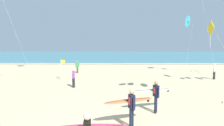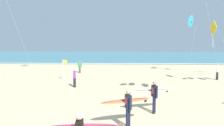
{
  "view_description": "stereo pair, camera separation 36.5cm",
  "coord_description": "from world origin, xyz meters",
  "px_view_note": "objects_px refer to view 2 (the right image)",
  "views": [
    {
      "loc": [
        -0.48,
        -7.19,
        3.62
      ],
      "look_at": [
        -0.67,
        6.68,
        2.31
      ],
      "focal_mm": 31.69,
      "sensor_mm": 36.0,
      "label": 1
    },
    {
      "loc": [
        -0.12,
        -7.18,
        3.62
      ],
      "look_at": [
        -0.67,
        6.68,
        2.31
      ],
      "focal_mm": 31.69,
      "sensor_mm": 36.0,
      "label": 2
    }
  ],
  "objects_px": {
    "bystander_white_top": "(217,72)",
    "bystander_green_top": "(80,67)",
    "surfer_third": "(127,104)",
    "kite_diamond_golden_mid": "(214,29)",
    "lifeguard_flag": "(64,68)",
    "bystander_purple_top": "(75,78)",
    "kite_delta_cobalt_high": "(190,21)",
    "surfer_trailing": "(153,93)"
  },
  "relations": [
    {
      "from": "bystander_white_top",
      "to": "bystander_green_top",
      "type": "xyz_separation_m",
      "value": [
        -15.04,
        4.3,
        0.0
      ]
    },
    {
      "from": "surfer_third",
      "to": "bystander_white_top",
      "type": "distance_m",
      "value": 15.38
    },
    {
      "from": "kite_diamond_golden_mid",
      "to": "lifeguard_flag",
      "type": "distance_m",
      "value": 14.66
    },
    {
      "from": "bystander_white_top",
      "to": "bystander_purple_top",
      "type": "bearing_deg",
      "value": -163.44
    },
    {
      "from": "kite_delta_cobalt_high",
      "to": "bystander_white_top",
      "type": "xyz_separation_m",
      "value": [
        1.33,
        -4.57,
        -5.64
      ]
    },
    {
      "from": "surfer_third",
      "to": "kite_delta_cobalt_high",
      "type": "bearing_deg",
      "value": 63.31
    },
    {
      "from": "bystander_white_top",
      "to": "lifeguard_flag",
      "type": "xyz_separation_m",
      "value": [
        -15.68,
        -0.68,
        0.45
      ]
    },
    {
      "from": "bystander_white_top",
      "to": "bystander_green_top",
      "type": "bearing_deg",
      "value": 164.06
    },
    {
      "from": "surfer_trailing",
      "to": "kite_diamond_golden_mid",
      "type": "xyz_separation_m",
      "value": [
        6.62,
        7.81,
        3.9
      ]
    },
    {
      "from": "kite_delta_cobalt_high",
      "to": "bystander_purple_top",
      "type": "height_order",
      "value": "kite_delta_cobalt_high"
    },
    {
      "from": "kite_delta_cobalt_high",
      "to": "lifeguard_flag",
      "type": "distance_m",
      "value": 16.14
    },
    {
      "from": "surfer_trailing",
      "to": "bystander_purple_top",
      "type": "bearing_deg",
      "value": 133.36
    },
    {
      "from": "kite_diamond_golden_mid",
      "to": "lifeguard_flag",
      "type": "xyz_separation_m",
      "value": [
        -14.11,
        1.51,
        -3.68
      ]
    },
    {
      "from": "bystander_white_top",
      "to": "bystander_purple_top",
      "type": "height_order",
      "value": "same"
    },
    {
      "from": "bystander_white_top",
      "to": "bystander_purple_top",
      "type": "distance_m",
      "value": 14.37
    },
    {
      "from": "bystander_white_top",
      "to": "bystander_green_top",
      "type": "height_order",
      "value": "same"
    },
    {
      "from": "bystander_white_top",
      "to": "surfer_trailing",
      "type": "bearing_deg",
      "value": -129.33
    },
    {
      "from": "surfer_trailing",
      "to": "bystander_white_top",
      "type": "height_order",
      "value": "surfer_trailing"
    },
    {
      "from": "surfer_trailing",
      "to": "bystander_purple_top",
      "type": "distance_m",
      "value": 8.13
    },
    {
      "from": "bystander_green_top",
      "to": "lifeguard_flag",
      "type": "height_order",
      "value": "lifeguard_flag"
    },
    {
      "from": "surfer_third",
      "to": "bystander_green_top",
      "type": "distance_m",
      "value": 17.14
    },
    {
      "from": "surfer_trailing",
      "to": "bystander_green_top",
      "type": "xyz_separation_m",
      "value": [
        -6.85,
        14.3,
        -0.23
      ]
    },
    {
      "from": "surfer_third",
      "to": "bystander_white_top",
      "type": "bearing_deg",
      "value": 51.14
    },
    {
      "from": "surfer_trailing",
      "to": "lifeguard_flag",
      "type": "height_order",
      "value": "lifeguard_flag"
    },
    {
      "from": "bystander_purple_top",
      "to": "lifeguard_flag",
      "type": "height_order",
      "value": "lifeguard_flag"
    },
    {
      "from": "kite_delta_cobalt_high",
      "to": "bystander_green_top",
      "type": "distance_m",
      "value": 14.83
    },
    {
      "from": "kite_diamond_golden_mid",
      "to": "bystander_green_top",
      "type": "bearing_deg",
      "value": 154.28
    },
    {
      "from": "surfer_trailing",
      "to": "lifeguard_flag",
      "type": "bearing_deg",
      "value": 128.76
    },
    {
      "from": "surfer_trailing",
      "to": "bystander_green_top",
      "type": "relative_size",
      "value": 1.5
    },
    {
      "from": "kite_diamond_golden_mid",
      "to": "bystander_white_top",
      "type": "bearing_deg",
      "value": 54.23
    },
    {
      "from": "kite_diamond_golden_mid",
      "to": "bystander_green_top",
      "type": "xyz_separation_m",
      "value": [
        -13.46,
        6.49,
        -4.13
      ]
    },
    {
      "from": "surfer_third",
      "to": "bystander_purple_top",
      "type": "xyz_separation_m",
      "value": [
        -4.13,
        7.88,
        -0.24
      ]
    },
    {
      "from": "surfer_trailing",
      "to": "bystander_purple_top",
      "type": "relative_size",
      "value": 1.5
    },
    {
      "from": "surfer_trailing",
      "to": "bystander_white_top",
      "type": "bearing_deg",
      "value": 50.67
    },
    {
      "from": "surfer_trailing",
      "to": "kite_diamond_golden_mid",
      "type": "distance_m",
      "value": 10.96
    },
    {
      "from": "surfer_third",
      "to": "lifeguard_flag",
      "type": "bearing_deg",
      "value": 118.12
    },
    {
      "from": "bystander_white_top",
      "to": "bystander_green_top",
      "type": "distance_m",
      "value": 15.64
    },
    {
      "from": "surfer_third",
      "to": "bystander_green_top",
      "type": "bearing_deg",
      "value": 108.34
    },
    {
      "from": "lifeguard_flag",
      "to": "kite_delta_cobalt_high",
      "type": "bearing_deg",
      "value": 20.08
    },
    {
      "from": "surfer_third",
      "to": "lifeguard_flag",
      "type": "relative_size",
      "value": 1.13
    },
    {
      "from": "surfer_third",
      "to": "kite_diamond_golden_mid",
      "type": "relative_size",
      "value": 0.41
    },
    {
      "from": "surfer_trailing",
      "to": "surfer_third",
      "type": "distance_m",
      "value": 2.45
    }
  ]
}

